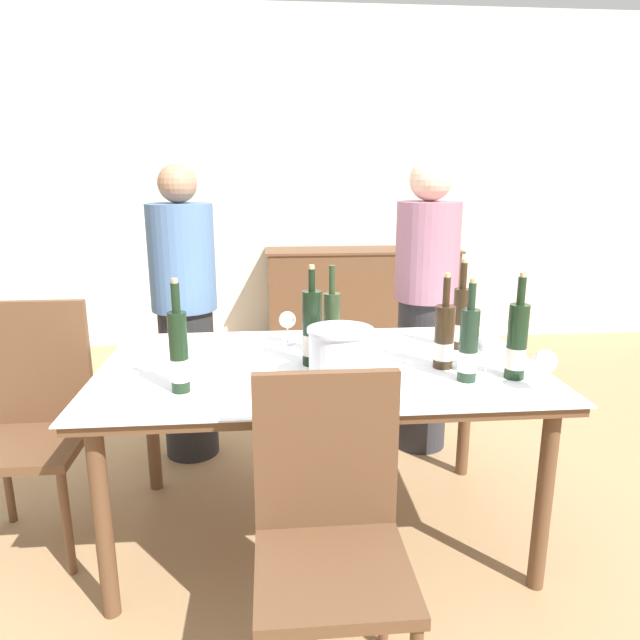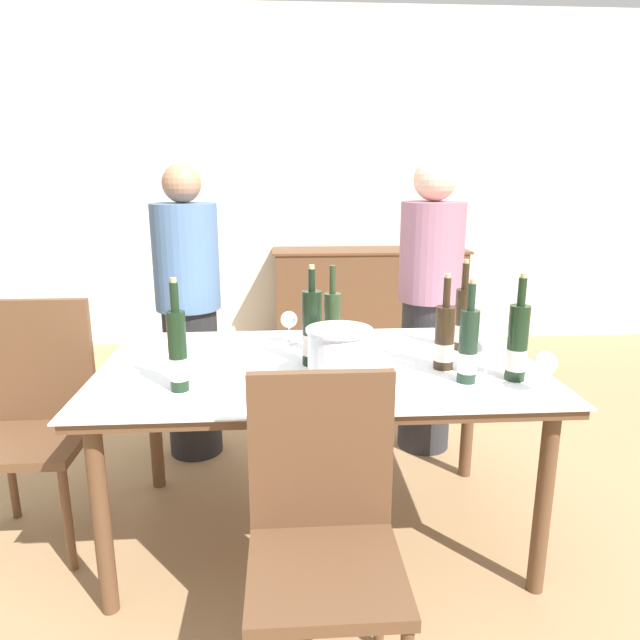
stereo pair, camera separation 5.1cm
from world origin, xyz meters
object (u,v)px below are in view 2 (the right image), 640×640
at_px(wine_bottle_3, 312,330).
at_px(wine_bottle_6, 463,320).
at_px(wine_bottle_4, 468,348).
at_px(person_host, 189,316).
at_px(wine_bottle_2, 444,339).
at_px(wine_bottle_5, 517,344).
at_px(wine_glass_1, 545,364).
at_px(sideboard_cabinet, 369,299).
at_px(chair_left_end, 37,408).
at_px(dining_table, 320,380).
at_px(person_guest_left, 429,310).
at_px(wine_bottle_0, 178,352).
at_px(wine_glass_0, 487,349).
at_px(chair_near_front, 323,521).
at_px(wine_glass_2, 289,321).
at_px(ice_bucket, 339,353).
at_px(wine_bottle_1, 332,327).

relative_size(wine_bottle_3, wine_bottle_6, 1.02).
relative_size(wine_bottle_4, person_host, 0.25).
bearing_deg(wine_bottle_2, wine_bottle_5, -31.62).
relative_size(wine_bottle_6, wine_glass_1, 2.59).
relative_size(sideboard_cabinet, chair_left_end, 1.66).
bearing_deg(wine_bottle_4, chair_left_end, 168.93).
distance_m(dining_table, person_guest_left, 0.98).
bearing_deg(wine_bottle_0, wine_glass_0, 3.25).
height_order(sideboard_cabinet, wine_glass_0, wine_glass_0).
distance_m(sideboard_cabinet, wine_bottle_0, 3.10).
bearing_deg(chair_near_front, person_host, 111.39).
relative_size(wine_bottle_2, wine_bottle_5, 0.94).
relative_size(sideboard_cabinet, person_host, 1.07).
bearing_deg(person_host, wine_bottle_6, -26.25).
relative_size(wine_bottle_0, wine_glass_2, 2.73).
xyz_separation_m(dining_table, person_guest_left, (0.63, 0.75, 0.10)).
xyz_separation_m(wine_bottle_0, wine_bottle_6, (1.12, 0.40, -0.01)).
bearing_deg(wine_bottle_4, person_host, 138.77).
relative_size(wine_bottle_4, chair_left_end, 0.38).
distance_m(dining_table, wine_glass_0, 0.65).
relative_size(wine_bottle_0, wine_bottle_4, 1.05).
xyz_separation_m(wine_bottle_3, wine_bottle_5, (0.73, -0.22, -0.00)).
relative_size(ice_bucket, wine_glass_2, 1.66).
relative_size(wine_bottle_6, chair_left_end, 0.39).
bearing_deg(person_guest_left, chair_near_front, -114.23).
xyz_separation_m(wine_bottle_3, wine_glass_1, (0.77, -0.36, -0.03)).
bearing_deg(wine_bottle_5, dining_table, 162.45).
bearing_deg(wine_bottle_5, wine_bottle_4, -176.41).
xyz_separation_m(wine_glass_1, person_guest_left, (-0.11, 1.11, -0.07)).
distance_m(wine_glass_1, chair_left_end, 1.97).
distance_m(wine_bottle_5, wine_glass_0, 0.11).
height_order(wine_bottle_2, wine_bottle_6, wine_bottle_6).
xyz_separation_m(chair_near_front, person_guest_left, (0.67, 1.48, 0.25)).
xyz_separation_m(wine_bottle_3, chair_near_front, (-0.01, -0.73, -0.35)).
bearing_deg(wine_bottle_1, wine_glass_2, 129.94).
xyz_separation_m(wine_bottle_3, wine_bottle_4, (0.55, -0.23, -0.01)).
xyz_separation_m(wine_bottle_4, chair_near_front, (-0.55, -0.50, -0.34)).
height_order(wine_glass_0, chair_near_front, chair_near_front).
bearing_deg(chair_near_front, wine_bottle_6, 53.53).
relative_size(ice_bucket, wine_glass_1, 1.61).
bearing_deg(wine_glass_2, wine_bottle_2, -32.74).
bearing_deg(person_guest_left, wine_glass_1, -84.23).
relative_size(wine_bottle_1, wine_bottle_3, 0.96).
relative_size(chair_left_end, chair_near_front, 1.05).
height_order(sideboard_cabinet, dining_table, sideboard_cabinet).
bearing_deg(sideboard_cabinet, wine_bottle_0, -111.03).
bearing_deg(wine_bottle_6, wine_bottle_5, -77.67).
bearing_deg(wine_glass_0, wine_bottle_3, 163.75).
xyz_separation_m(sideboard_cabinet, wine_bottle_3, (-0.63, -2.62, 0.46)).
height_order(wine_bottle_1, wine_glass_1, wine_bottle_1).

